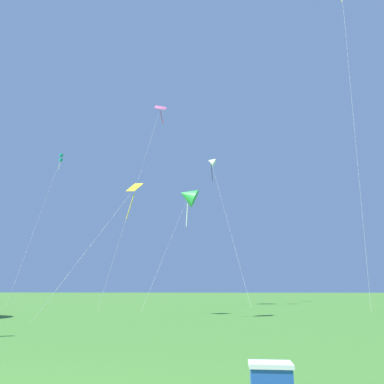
{
  "coord_description": "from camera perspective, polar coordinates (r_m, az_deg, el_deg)",
  "views": [
    {
      "loc": [
        2.71,
        -2.99,
        1.41
      ],
      "look_at": [
        -0.44,
        27.66,
        9.64
      ],
      "focal_mm": 34.37,
      "sensor_mm": 36.0,
      "label": 1
    }
  ],
  "objects": [
    {
      "name": "kite_teal_box",
      "position": [
        51.58,
        -19.75,
        4.79
      ],
      "size": [
        1.93,
        11.21,
        18.96
      ],
      "color": "teal",
      "rests_on": "ground_plane"
    },
    {
      "name": "kite_pink_low",
      "position": [
        37.51,
        -5.34,
        11.25
      ],
      "size": [
        3.45,
        7.03,
        19.78
      ],
      "color": "pink",
      "rests_on": "ground_plane"
    },
    {
      "name": "kite_white_distant",
      "position": [
        45.65,
        3.02,
        4.71
      ],
      "size": [
        4.26,
        11.47,
        17.44
      ],
      "color": "white",
      "rests_on": "ground_plane"
    },
    {
      "name": "kite_yellow_diamond",
      "position": [
        22.28,
        -9.47,
        -0.5
      ],
      "size": [
        3.94,
        4.8,
        7.82
      ],
      "color": "yellow",
      "rests_on": "ground_plane"
    },
    {
      "name": "kite_green_small",
      "position": [
        37.95,
        -0.66,
        -0.58
      ],
      "size": [
        3.18,
        11.64,
        12.06
      ],
      "color": "green",
      "rests_on": "ground_plane"
    },
    {
      "name": "picnic_cooler",
      "position": [
        5.77,
        12.18,
        -26.51
      ],
      "size": [
        0.6,
        0.4,
        0.44
      ],
      "color": "#2351B2",
      "rests_on": "ground_plane"
    }
  ]
}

